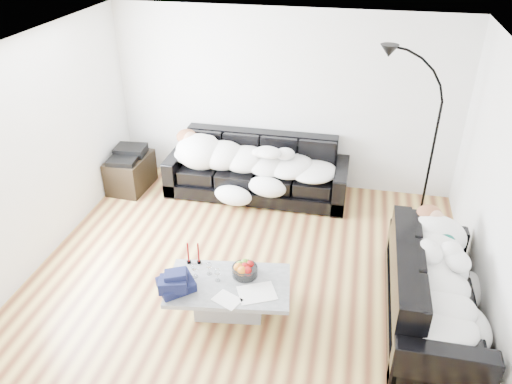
% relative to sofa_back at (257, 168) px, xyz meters
% --- Properties ---
extents(ground, '(5.00, 5.00, 0.00)m').
position_rel_sofa_back_xyz_m(ground, '(0.30, -1.77, -0.43)').
color(ground, brown).
rests_on(ground, ground).
extents(wall_back, '(5.00, 0.02, 2.60)m').
position_rel_sofa_back_xyz_m(wall_back, '(0.30, 0.48, 0.87)').
color(wall_back, silver).
rests_on(wall_back, ground).
extents(wall_left, '(0.02, 4.50, 2.60)m').
position_rel_sofa_back_xyz_m(wall_left, '(-2.20, -1.77, 0.87)').
color(wall_left, silver).
rests_on(wall_left, ground).
extents(wall_right, '(0.02, 4.50, 2.60)m').
position_rel_sofa_back_xyz_m(wall_right, '(2.80, -1.77, 0.87)').
color(wall_right, silver).
rests_on(wall_right, ground).
extents(ceiling, '(5.00, 5.00, 0.00)m').
position_rel_sofa_back_xyz_m(ceiling, '(0.30, -1.77, 2.17)').
color(ceiling, white).
rests_on(ceiling, ground).
extents(sofa_back, '(2.62, 0.91, 0.86)m').
position_rel_sofa_back_xyz_m(sofa_back, '(0.00, 0.00, 0.00)').
color(sofa_back, black).
rests_on(sofa_back, ground).
extents(sofa_right, '(0.88, 2.05, 0.83)m').
position_rel_sofa_back_xyz_m(sofa_right, '(2.30, -2.16, -0.01)').
color(sofa_right, black).
rests_on(sofa_right, ground).
extents(sleeper_back, '(2.22, 0.77, 0.44)m').
position_rel_sofa_back_xyz_m(sleeper_back, '(0.00, -0.05, 0.21)').
color(sleeper_back, white).
rests_on(sleeper_back, sofa_back).
extents(sleeper_right, '(0.74, 1.76, 0.43)m').
position_rel_sofa_back_xyz_m(sleeper_right, '(2.30, -2.16, 0.21)').
color(sleeper_right, white).
rests_on(sleeper_right, sofa_right).
extents(teal_cushion, '(0.42, 0.38, 0.20)m').
position_rel_sofa_back_xyz_m(teal_cushion, '(2.24, -1.53, 0.29)').
color(teal_cushion, '#0B4F3F').
rests_on(teal_cushion, sofa_right).
extents(coffee_table, '(1.35, 0.91, 0.37)m').
position_rel_sofa_back_xyz_m(coffee_table, '(0.23, -2.48, -0.24)').
color(coffee_table, '#939699').
rests_on(coffee_table, ground).
extents(fruit_bowl, '(0.34, 0.34, 0.17)m').
position_rel_sofa_back_xyz_m(fruit_bowl, '(0.36, -2.31, 0.02)').
color(fruit_bowl, white).
rests_on(fruit_bowl, coffee_table).
extents(wine_glass_a, '(0.07, 0.07, 0.15)m').
position_rel_sofa_back_xyz_m(wine_glass_a, '(-0.01, -2.37, 0.02)').
color(wine_glass_a, white).
rests_on(wine_glass_a, coffee_table).
extents(wine_glass_b, '(0.09, 0.09, 0.17)m').
position_rel_sofa_back_xyz_m(wine_glass_b, '(-0.14, -2.45, 0.02)').
color(wine_glass_b, white).
rests_on(wine_glass_b, coffee_table).
extents(wine_glass_c, '(0.08, 0.08, 0.15)m').
position_rel_sofa_back_xyz_m(wine_glass_c, '(0.11, -2.46, 0.02)').
color(wine_glass_c, white).
rests_on(wine_glass_c, coffee_table).
extents(candle_left, '(0.05, 0.05, 0.26)m').
position_rel_sofa_back_xyz_m(candle_left, '(-0.28, -2.24, 0.07)').
color(candle_left, maroon).
rests_on(candle_left, coffee_table).
extents(candle_right, '(0.05, 0.05, 0.26)m').
position_rel_sofa_back_xyz_m(candle_right, '(-0.17, -2.22, 0.07)').
color(candle_right, maroon).
rests_on(candle_right, coffee_table).
extents(newspaper_a, '(0.46, 0.42, 0.01)m').
position_rel_sofa_back_xyz_m(newspaper_a, '(0.55, -2.56, -0.05)').
color(newspaper_a, silver).
rests_on(newspaper_a, coffee_table).
extents(newspaper_b, '(0.32, 0.29, 0.01)m').
position_rel_sofa_back_xyz_m(newspaper_b, '(0.28, -2.72, -0.05)').
color(newspaper_b, silver).
rests_on(newspaper_b, coffee_table).
extents(navy_jacket, '(0.45, 0.42, 0.18)m').
position_rel_sofa_back_xyz_m(navy_jacket, '(-0.29, -2.72, 0.11)').
color(navy_jacket, black).
rests_on(navy_jacket, coffee_table).
extents(shoes, '(0.50, 0.40, 0.10)m').
position_rel_sofa_back_xyz_m(shoes, '(2.11, -1.77, -0.38)').
color(shoes, '#472311').
rests_on(shoes, ground).
extents(av_cabinet, '(0.55, 0.77, 0.51)m').
position_rel_sofa_back_xyz_m(av_cabinet, '(-1.90, -0.22, -0.17)').
color(av_cabinet, black).
rests_on(av_cabinet, ground).
extents(stereo, '(0.47, 0.38, 0.13)m').
position_rel_sofa_back_xyz_m(stereo, '(-1.90, -0.22, 0.15)').
color(stereo, black).
rests_on(stereo, av_cabinet).
extents(floor_lamp, '(0.81, 0.57, 2.06)m').
position_rel_sofa_back_xyz_m(floor_lamp, '(2.34, -0.17, 0.60)').
color(floor_lamp, black).
rests_on(floor_lamp, ground).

